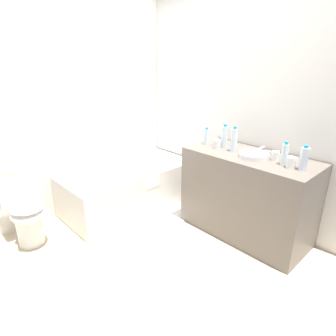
% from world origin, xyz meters
% --- Properties ---
extents(ground_plane, '(3.79, 3.79, 0.00)m').
position_xyz_m(ground_plane, '(0.00, 0.00, 0.00)').
color(ground_plane, '#C1AD8E').
extents(wall_back_tiled, '(3.19, 0.10, 2.50)m').
position_xyz_m(wall_back_tiled, '(0.00, 1.38, 1.25)').
color(wall_back_tiled, white).
rests_on(wall_back_tiled, ground_plane).
extents(wall_right_mirror, '(0.10, 3.06, 2.50)m').
position_xyz_m(wall_right_mirror, '(1.44, 0.00, 1.25)').
color(wall_right_mirror, white).
rests_on(wall_right_mirror, ground_plane).
extents(bathtub, '(1.63, 0.79, 1.28)m').
position_xyz_m(bathtub, '(0.55, 0.94, 0.28)').
color(bathtub, silver).
rests_on(bathtub, ground_plane).
extents(toilet, '(0.38, 0.51, 0.67)m').
position_xyz_m(toilet, '(-0.67, 1.02, 0.34)').
color(toilet, white).
rests_on(toilet, ground_plane).
extents(vanity_counter, '(0.62, 1.31, 0.89)m').
position_xyz_m(vanity_counter, '(1.08, -0.41, 0.44)').
color(vanity_counter, '#6B6056').
rests_on(vanity_counter, ground_plane).
extents(sink_basin, '(0.28, 0.28, 0.04)m').
position_xyz_m(sink_basin, '(1.04, -0.47, 0.91)').
color(sink_basin, white).
rests_on(sink_basin, vanity_counter).
extents(sink_faucet, '(0.10, 0.15, 0.08)m').
position_xyz_m(sink_faucet, '(1.21, -0.47, 0.92)').
color(sink_faucet, '#B9B9BF').
rests_on(sink_faucet, vanity_counter).
extents(water_bottle_0, '(0.06, 0.06, 0.26)m').
position_xyz_m(water_bottle_0, '(1.06, -0.22, 1.01)').
color(water_bottle_0, silver).
rests_on(water_bottle_0, vanity_counter).
extents(water_bottle_1, '(0.07, 0.07, 0.22)m').
position_xyz_m(water_bottle_1, '(1.04, -0.93, 0.99)').
color(water_bottle_1, silver).
rests_on(water_bottle_1, vanity_counter).
extents(water_bottle_2, '(0.06, 0.06, 0.21)m').
position_xyz_m(water_bottle_2, '(1.04, -0.76, 0.99)').
color(water_bottle_2, silver).
rests_on(water_bottle_2, vanity_counter).
extents(water_bottle_3, '(0.07, 0.07, 0.25)m').
position_xyz_m(water_bottle_3, '(1.11, -0.07, 1.00)').
color(water_bottle_3, silver).
rests_on(water_bottle_3, vanity_counter).
extents(water_bottle_4, '(0.06, 0.06, 0.19)m').
position_xyz_m(water_bottle_4, '(1.05, 0.13, 0.98)').
color(water_bottle_4, silver).
rests_on(water_bottle_4, vanity_counter).
extents(drinking_glass_0, '(0.07, 0.07, 0.09)m').
position_xyz_m(drinking_glass_0, '(1.01, -0.05, 0.93)').
color(drinking_glass_0, white).
rests_on(drinking_glass_0, vanity_counter).
extents(drinking_glass_1, '(0.08, 0.08, 0.10)m').
position_xyz_m(drinking_glass_1, '(1.01, -0.84, 0.94)').
color(drinking_glass_1, white).
rests_on(drinking_glass_1, vanity_counter).
extents(drinking_glass_2, '(0.07, 0.07, 0.09)m').
position_xyz_m(drinking_glass_2, '(1.10, -0.65, 0.93)').
color(drinking_glass_2, white).
rests_on(drinking_glass_2, vanity_counter).
extents(drinking_glass_3, '(0.07, 0.07, 0.08)m').
position_xyz_m(drinking_glass_3, '(1.08, 0.03, 0.93)').
color(drinking_glass_3, white).
rests_on(drinking_glass_3, vanity_counter).
extents(bath_mat, '(0.66, 0.33, 0.01)m').
position_xyz_m(bath_mat, '(0.73, 0.34, 0.01)').
color(bath_mat, white).
rests_on(bath_mat, ground_plane).
extents(toilet_paper_roll, '(0.11, 0.11, 0.10)m').
position_xyz_m(toilet_paper_roll, '(-0.89, 0.88, 0.05)').
color(toilet_paper_roll, white).
rests_on(toilet_paper_roll, ground_plane).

